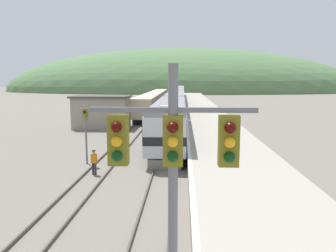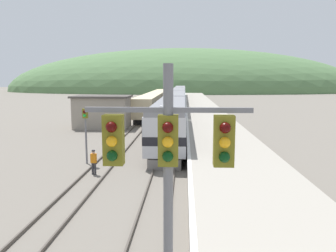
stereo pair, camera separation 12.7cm
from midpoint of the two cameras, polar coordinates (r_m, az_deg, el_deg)
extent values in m
cube|color=#4C443D|center=(74.09, 1.08, 3.41)|extent=(0.08, 180.00, 0.16)
cube|color=#4C443D|center=(74.06, 2.20, 3.41)|extent=(0.08, 180.00, 0.16)
cube|color=#4C443D|center=(74.34, -2.36, 3.42)|extent=(0.08, 180.00, 0.16)
cube|color=#4C443D|center=(74.23, -1.26, 3.42)|extent=(0.08, 180.00, 0.16)
cube|color=#9E9689|center=(54.21, 6.20, 2.10)|extent=(6.19, 140.00, 1.08)
cube|color=silver|center=(54.05, 3.06, 2.70)|extent=(0.24, 140.00, 0.01)
ellipsoid|color=#517547|center=(170.88, 2.23, 6.08)|extent=(181.55, 81.70, 43.26)
cube|color=gray|center=(42.81, -11.54, 2.27)|extent=(6.73, 4.13, 3.90)
cube|color=#47423D|center=(42.65, -11.62, 5.04)|extent=(7.23, 4.63, 0.24)
cube|color=black|center=(32.14, 0.28, -2.23)|extent=(2.44, 18.73, 0.85)
cube|color=#BCBCC1|center=(31.86, 0.28, 1.02)|extent=(2.98, 19.93, 2.82)
cube|color=black|center=(31.89, 0.28, 0.62)|extent=(3.01, 19.95, 0.62)
cube|color=black|center=(31.79, 0.28, 2.13)|extent=(3.00, 18.73, 0.85)
cube|color=slate|center=(31.70, 0.28, 3.91)|extent=(2.80, 19.93, 0.40)
cube|color=black|center=(23.03, -0.63, -0.18)|extent=(3.02, 2.20, 1.13)
cube|color=#BCBCC1|center=(22.20, -0.74, 3.07)|extent=(0.64, 0.80, 0.36)
cube|color=slate|center=(22.63, -0.76, -6.80)|extent=(2.32, 0.40, 0.77)
cube|color=black|center=(53.49, 1.24, 1.94)|extent=(2.44, 20.14, 0.85)
cube|color=#BCBCC1|center=(53.33, 1.25, 3.91)|extent=(2.98, 21.43, 2.82)
cube|color=black|center=(53.34, 1.25, 3.66)|extent=(3.01, 21.45, 0.62)
cube|color=black|center=(53.28, 1.25, 4.57)|extent=(3.00, 20.14, 0.85)
cube|color=slate|center=(53.23, 1.25, 5.64)|extent=(2.80, 21.43, 0.40)
cube|color=black|center=(75.72, 1.66, 3.78)|extent=(2.44, 20.14, 0.85)
cube|color=#BCBCC1|center=(75.60, 1.67, 5.16)|extent=(2.98, 21.43, 2.82)
cube|color=black|center=(75.61, 1.67, 4.99)|extent=(3.01, 21.45, 0.62)
cube|color=black|center=(75.57, 1.67, 5.63)|extent=(3.00, 20.14, 0.85)
cube|color=slate|center=(75.53, 1.68, 6.38)|extent=(2.80, 21.43, 0.40)
cube|color=black|center=(97.99, 1.90, 4.77)|extent=(2.44, 20.14, 0.85)
cube|color=#BCBCC1|center=(97.90, 1.90, 5.85)|extent=(2.98, 21.43, 2.82)
cube|color=black|center=(97.91, 1.90, 5.72)|extent=(3.01, 21.45, 0.62)
cube|color=black|center=(97.88, 1.90, 6.21)|extent=(3.00, 20.14, 0.85)
cube|color=slate|center=(97.85, 1.91, 6.79)|extent=(2.80, 21.43, 0.40)
cube|color=black|center=(65.87, -2.38, 3.09)|extent=(2.46, 42.57, 0.80)
cube|color=beige|center=(65.74, -2.39, 4.65)|extent=(2.90, 44.34, 2.79)
cylinder|color=slate|center=(7.06, 0.32, -16.65)|extent=(0.20, 0.20, 6.53)
cube|color=slate|center=(6.44, 0.33, 2.82)|extent=(3.30, 0.10, 0.10)
cube|color=#6B6619|center=(6.66, -9.19, -2.40)|extent=(0.40, 0.28, 1.02)
sphere|color=#3C0504|center=(6.44, -9.56, -0.18)|extent=(0.22, 0.22, 0.22)
sphere|color=orange|center=(6.49, -9.50, -2.68)|extent=(0.22, 0.22, 0.22)
sphere|color=black|center=(6.55, -9.44, -5.14)|extent=(0.22, 0.22, 0.22)
cube|color=#6B6619|center=(6.52, 0.33, -2.51)|extent=(0.40, 0.28, 1.02)
sphere|color=#3C0504|center=(6.30, 0.27, -0.25)|extent=(0.22, 0.22, 0.22)
sphere|color=orange|center=(6.35, 0.26, -2.80)|extent=(0.22, 0.22, 0.22)
sphere|color=black|center=(6.41, 0.26, -5.31)|extent=(0.22, 0.22, 0.22)
cube|color=#6B6619|center=(6.57, 9.97, -2.56)|extent=(0.40, 0.28, 1.02)
sphere|color=#3C0504|center=(6.35, 10.23, -0.31)|extent=(0.22, 0.22, 0.22)
sphere|color=orange|center=(6.40, 10.16, -2.85)|extent=(0.22, 0.22, 0.22)
sphere|color=black|center=(6.46, 10.10, -5.34)|extent=(0.22, 0.22, 0.22)
cylinder|color=slate|center=(24.81, -14.22, -1.71)|extent=(0.14, 0.14, 4.15)
cube|color=#6B6619|center=(24.59, -14.36, 2.13)|extent=(0.36, 0.28, 0.71)
sphere|color=#3C0504|center=(24.41, -14.49, 2.41)|extent=(0.22, 0.22, 0.22)
sphere|color=green|center=(24.44, -14.46, 1.77)|extent=(0.22, 0.22, 0.22)
cylinder|color=#2D2D33|center=(22.23, -13.08, -7.25)|extent=(0.14, 0.14, 0.79)
cylinder|color=#2D2D33|center=(22.16, -12.68, -7.29)|extent=(0.14, 0.14, 0.79)
cube|color=orange|center=(22.02, -12.94, -5.51)|extent=(0.39, 0.28, 0.61)
sphere|color=tan|center=(21.93, -12.97, -4.46)|extent=(0.21, 0.21, 0.21)
cylinder|color=black|center=(21.91, -12.98, -4.21)|extent=(0.23, 0.23, 0.06)
camera|label=1|loc=(0.06, -90.14, -0.02)|focal=35.00mm
camera|label=2|loc=(0.06, 89.86, 0.02)|focal=35.00mm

